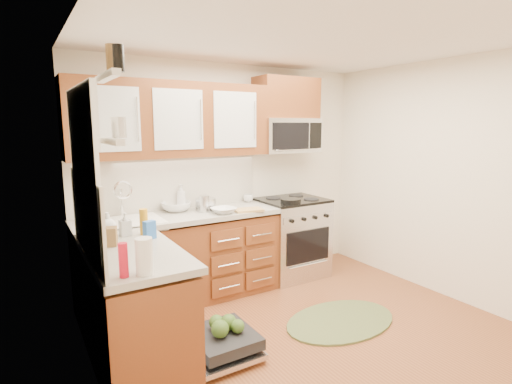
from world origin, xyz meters
TOP-DOWN VIEW (x-y plane):
  - floor at (0.00, 0.00)m, footprint 3.50×3.50m
  - ceiling at (0.00, 0.00)m, footprint 3.50×3.50m
  - wall_back at (0.00, 1.75)m, footprint 3.50×0.04m
  - wall_left at (-1.75, 0.00)m, footprint 0.04×3.50m
  - wall_right at (1.75, 0.00)m, footprint 0.04×3.50m
  - base_cabinet_back at (-0.73, 1.45)m, footprint 2.05×0.60m
  - base_cabinet_left at (-1.45, 0.52)m, footprint 0.60×1.25m
  - countertop_back at (-0.72, 1.44)m, footprint 2.07×0.64m
  - countertop_left at (-1.44, 0.53)m, footprint 0.64×1.27m
  - backsplash_back at (-0.73, 1.74)m, footprint 2.05×0.02m
  - backsplash_left at (-1.74, 0.52)m, footprint 0.02×1.25m
  - upper_cabinets at (-0.73, 1.57)m, footprint 2.05×0.35m
  - cabinet_over_mw at (0.68, 1.57)m, footprint 0.76×0.35m
  - range at (0.68, 1.43)m, footprint 0.76×0.64m
  - microwave at (0.68, 1.55)m, footprint 0.76×0.38m
  - sink at (-1.25, 1.42)m, footprint 0.62×0.50m
  - dishwasher at (-0.86, 0.30)m, footprint 0.70×0.60m
  - window at (-1.74, 0.50)m, footprint 0.03×1.05m
  - window_blind at (-1.71, 0.50)m, footprint 0.02×0.96m
  - shelf_upper at (-1.72, -0.35)m, footprint 0.04×0.40m
  - shelf_lower at (-1.72, -0.35)m, footprint 0.04×0.40m
  - rug at (0.36, 0.21)m, footprint 1.28×1.00m
  - skillet at (0.53, 1.26)m, footprint 0.30×0.30m
  - stock_pot at (-0.42, 1.48)m, footprint 0.25×0.25m
  - cutting_board at (-0.05, 1.22)m, footprint 0.33×0.24m
  - canister at (-0.47, 1.41)m, footprint 0.12×0.12m
  - paper_towel_roll at (-1.50, -0.02)m, footprint 0.12×0.12m
  - mustard_bottle at (-1.25, 0.88)m, footprint 0.08×0.08m
  - red_bottle at (-1.62, 0.00)m, footprint 0.06×0.06m
  - wooden_box at (-1.58, 0.70)m, footprint 0.17×0.14m
  - blue_carton at (-1.25, 0.72)m, footprint 0.10×0.08m
  - bowl_a at (-0.33, 1.25)m, footprint 0.28×0.28m
  - bowl_b at (-0.71, 1.60)m, footprint 0.31×0.31m
  - cup at (0.20, 1.65)m, footprint 0.15×0.15m
  - soap_bottle_a at (-0.62, 1.68)m, footprint 0.13×0.13m
  - soap_bottle_b at (-1.39, 0.93)m, footprint 0.09×0.09m
  - soap_bottle_c at (-1.51, 1.05)m, footprint 0.15×0.15m

SIDE VIEW (x-z plane):
  - floor at x=0.00m, z-range 0.00..0.00m
  - rug at x=0.36m, z-range 0.00..0.02m
  - dishwasher at x=-0.86m, z-range 0.00..0.20m
  - base_cabinet_back at x=-0.73m, z-range 0.00..0.85m
  - base_cabinet_left at x=-1.45m, z-range 0.00..0.85m
  - range at x=0.68m, z-range 0.00..0.95m
  - sink at x=-1.25m, z-range 0.67..0.93m
  - countertop_back at x=-0.72m, z-range 0.88..0.93m
  - countertop_left at x=-1.44m, z-range 0.88..0.93m
  - cutting_board at x=-0.05m, z-range 0.93..0.95m
  - bowl_a at x=-0.33m, z-range 0.93..0.99m
  - cup at x=0.20m, z-range 0.93..1.02m
  - skillet at x=0.53m, z-range 0.95..0.99m
  - bowl_b at x=-0.71m, z-range 0.93..1.02m
  - stock_pot at x=-0.42m, z-range 0.93..1.05m
  - wooden_box at x=-1.58m, z-range 0.93..1.07m
  - blue_carton at x=-1.25m, z-range 0.93..1.07m
  - canister at x=-0.47m, z-range 0.93..1.10m
  - soap_bottle_c at x=-1.51m, z-range 0.93..1.11m
  - soap_bottle_b at x=-1.39m, z-range 0.93..1.12m
  - red_bottle at x=-1.62m, z-range 0.93..1.14m
  - mustard_bottle at x=-1.25m, z-range 0.93..1.14m
  - paper_towel_roll at x=-1.50m, z-range 0.93..1.15m
  - soap_bottle_a at x=-0.62m, z-range 0.93..1.19m
  - backsplash_back at x=-0.73m, z-range 0.93..1.49m
  - backsplash_left at x=-1.74m, z-range 0.93..1.49m
  - wall_back at x=0.00m, z-range 0.00..2.50m
  - wall_left at x=-1.75m, z-range 0.00..2.50m
  - wall_right at x=1.75m, z-range 0.00..2.50m
  - window at x=-1.74m, z-range 1.02..2.08m
  - microwave at x=0.68m, z-range 1.50..1.90m
  - shelf_lower at x=-1.72m, z-range 1.74..1.76m
  - upper_cabinets at x=-0.73m, z-range 1.50..2.25m
  - window_blind at x=-1.71m, z-range 1.68..2.08m
  - shelf_upper at x=-1.72m, z-range 2.03..2.06m
  - cabinet_over_mw at x=0.68m, z-range 1.90..2.37m
  - ceiling at x=0.00m, z-range 2.50..2.50m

